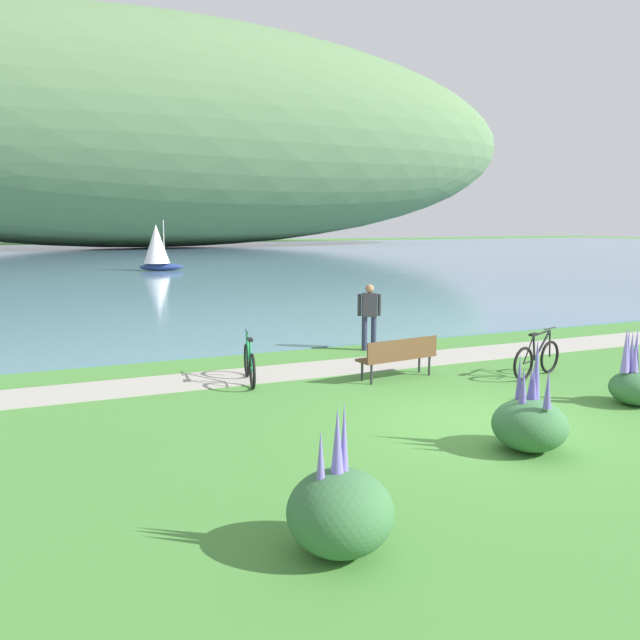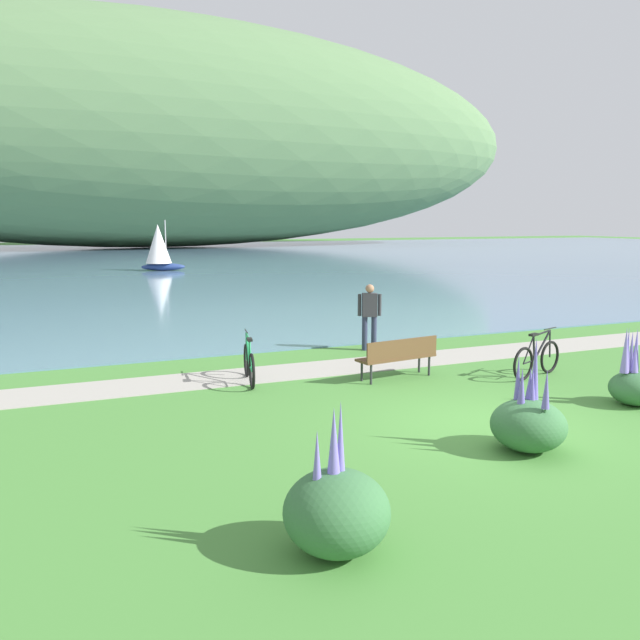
{
  "view_description": "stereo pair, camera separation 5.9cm",
  "coord_description": "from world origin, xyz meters",
  "px_view_note": "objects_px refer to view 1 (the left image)",
  "views": [
    {
      "loc": [
        -6.54,
        -8.33,
        3.33
      ],
      "look_at": [
        -0.63,
        5.52,
        1.0
      ],
      "focal_mm": 36.36,
      "sensor_mm": 36.0,
      "label": 1
    },
    {
      "loc": [
        -6.49,
        -8.35,
        3.33
      ],
      "look_at": [
        -0.63,
        5.52,
        1.0
      ],
      "focal_mm": 36.36,
      "sensor_mm": 36.0,
      "label": 2
    }
  ],
  "objects_px": {
    "bicycle_beside_path": "(249,364)",
    "sailboat_mid_bay": "(157,247)",
    "bicycle_leaning_near_bench": "(537,358)",
    "person_at_shoreline": "(369,313)",
    "park_bench_near_camera": "(399,355)"
  },
  "relations": [
    {
      "from": "person_at_shoreline",
      "to": "bicycle_beside_path",
      "type": "bearing_deg",
      "value": -151.96
    },
    {
      "from": "bicycle_leaning_near_bench",
      "to": "bicycle_beside_path",
      "type": "relative_size",
      "value": 0.97
    },
    {
      "from": "bicycle_leaning_near_bench",
      "to": "sailboat_mid_bay",
      "type": "bearing_deg",
      "value": 94.76
    },
    {
      "from": "bicycle_leaning_near_bench",
      "to": "person_at_shoreline",
      "type": "bearing_deg",
      "value": 116.68
    },
    {
      "from": "bicycle_beside_path",
      "to": "sailboat_mid_bay",
      "type": "bearing_deg",
      "value": 84.23
    },
    {
      "from": "bicycle_beside_path",
      "to": "sailboat_mid_bay",
      "type": "height_order",
      "value": "sailboat_mid_bay"
    },
    {
      "from": "bicycle_beside_path",
      "to": "person_at_shoreline",
      "type": "relative_size",
      "value": 1.02
    },
    {
      "from": "bicycle_leaning_near_bench",
      "to": "person_at_shoreline",
      "type": "distance_m",
      "value": 4.47
    },
    {
      "from": "park_bench_near_camera",
      "to": "bicycle_leaning_near_bench",
      "type": "xyz_separation_m",
      "value": [
        2.83,
        -0.99,
        -0.12
      ]
    },
    {
      "from": "bicycle_leaning_near_bench",
      "to": "sailboat_mid_bay",
      "type": "height_order",
      "value": "sailboat_mid_bay"
    },
    {
      "from": "park_bench_near_camera",
      "to": "bicycle_beside_path",
      "type": "bearing_deg",
      "value": 162.66
    },
    {
      "from": "bicycle_leaning_near_bench",
      "to": "sailboat_mid_bay",
      "type": "xyz_separation_m",
      "value": [
        -2.71,
        32.63,
        1.19
      ]
    },
    {
      "from": "bicycle_leaning_near_bench",
      "to": "person_at_shoreline",
      "type": "xyz_separation_m",
      "value": [
        -1.99,
        3.96,
        0.58
      ]
    },
    {
      "from": "bicycle_leaning_near_bench",
      "to": "person_at_shoreline",
      "type": "height_order",
      "value": "person_at_shoreline"
    },
    {
      "from": "bicycle_beside_path",
      "to": "bicycle_leaning_near_bench",
      "type": "bearing_deg",
      "value": -18.27
    }
  ]
}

